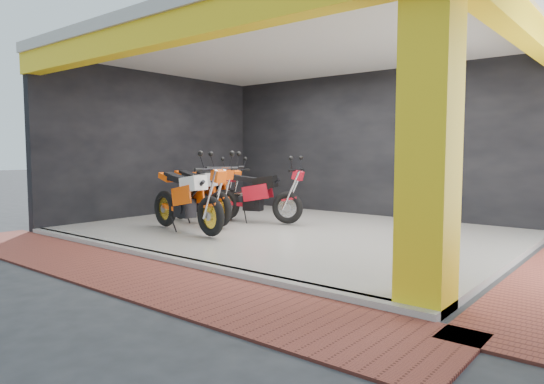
{
  "coord_description": "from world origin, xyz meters",
  "views": [
    {
      "loc": [
        5.57,
        -5.48,
        1.6
      ],
      "look_at": [
        0.2,
        1.16,
        0.9
      ],
      "focal_mm": 32.0,
      "sensor_mm": 36.0,
      "label": 1
    }
  ],
  "objects": [
    {
      "name": "moto_row_b",
      "position": [
        -0.43,
        2.45,
        0.78
      ],
      "size": [
        2.38,
        1.44,
        1.37
      ],
      "primitive_type": null,
      "rotation": [
        0.0,
        0.0,
        0.3
      ],
      "color": "#B01221",
      "rests_on": "showroom_floor"
    },
    {
      "name": "showroom_floor",
      "position": [
        0.0,
        2.0,
        0.05
      ],
      "size": [
        8.0,
        6.0,
        0.1
      ],
      "primitive_type": "cube",
      "color": "silver",
      "rests_on": "ground"
    },
    {
      "name": "header_beam_right",
      "position": [
        4.0,
        2.0,
        3.3
      ],
      "size": [
        0.3,
        6.4,
        0.4
      ],
      "primitive_type": "cube",
      "color": "yellow",
      "rests_on": "corner_column"
    },
    {
      "name": "left_wall",
      "position": [
        -4.1,
        2.0,
        1.75
      ],
      "size": [
        0.2,
        6.2,
        3.5
      ],
      "primitive_type": "cube",
      "color": "black",
      "rests_on": "ground"
    },
    {
      "name": "showroom_ceiling",
      "position": [
        0.0,
        2.0,
        3.6
      ],
      "size": [
        8.4,
        6.4,
        0.2
      ],
      "primitive_type": "cube",
      "color": "beige",
      "rests_on": "corner_column"
    },
    {
      "name": "ground",
      "position": [
        0.0,
        0.0,
        0.0
      ],
      "size": [
        80.0,
        80.0,
        0.0
      ],
      "primitive_type": "plane",
      "color": "#2D2D30",
      "rests_on": "ground"
    },
    {
      "name": "header_beam_front",
      "position": [
        0.0,
        -1.0,
        3.3
      ],
      "size": [
        8.4,
        0.3,
        0.4
      ],
      "primitive_type": "cube",
      "color": "yellow",
      "rests_on": "corner_column"
    },
    {
      "name": "back_wall",
      "position": [
        0.0,
        5.1,
        1.75
      ],
      "size": [
        8.2,
        0.2,
        3.5
      ],
      "primitive_type": "cube",
      "color": "black",
      "rests_on": "ground"
    },
    {
      "name": "corner_column",
      "position": [
        3.75,
        -0.75,
        1.75
      ],
      "size": [
        0.5,
        0.5,
        3.5
      ],
      "primitive_type": "cube",
      "color": "yellow",
      "rests_on": "ground"
    },
    {
      "name": "moto_row_a",
      "position": [
        -1.22,
        1.27,
        0.83
      ],
      "size": [
        2.49,
        1.29,
        1.45
      ],
      "primitive_type": null,
      "rotation": [
        0.0,
        0.0,
        -0.18
      ],
      "color": "#DA4609",
      "rests_on": "showroom_floor"
    },
    {
      "name": "paver_front",
      "position": [
        0.0,
        -1.8,
        0.01
      ],
      "size": [
        9.0,
        1.4,
        0.03
      ],
      "primitive_type": "cube",
      "color": "brown",
      "rests_on": "ground"
    },
    {
      "name": "moto_hero",
      "position": [
        -0.57,
        0.4,
        0.83
      ],
      "size": [
        2.5,
        1.23,
        1.46
      ],
      "primitive_type": null,
      "rotation": [
        0.0,
        0.0,
        -0.15
      ],
      "color": "#FF540A",
      "rests_on": "showroom_floor"
    },
    {
      "name": "moto_row_c",
      "position": [
        -1.96,
        2.33,
        0.77
      ],
      "size": [
        2.31,
        1.24,
        1.34
      ],
      "primitive_type": null,
      "rotation": [
        0.0,
        0.0,
        -0.2
      ],
      "color": "#F8530A",
      "rests_on": "showroom_floor"
    },
    {
      "name": "floor_kerb",
      "position": [
        0.0,
        -1.02,
        0.05
      ],
      "size": [
        8.0,
        0.2,
        0.1
      ],
      "primitive_type": "cube",
      "color": "silver",
      "rests_on": "ground"
    }
  ]
}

